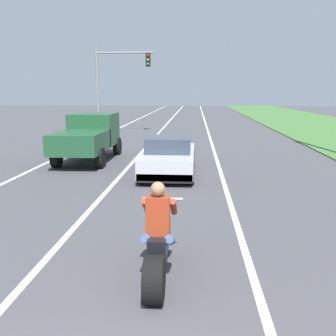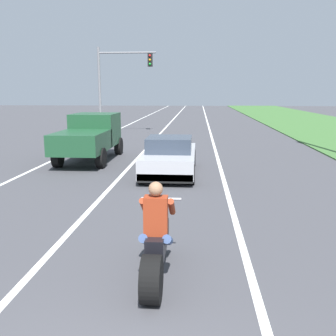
% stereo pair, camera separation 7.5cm
% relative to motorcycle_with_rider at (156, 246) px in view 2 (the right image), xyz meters
% --- Properties ---
extents(lane_stripe_left_solid, '(0.14, 120.00, 0.01)m').
position_rel_motorcycle_with_rider_xyz_m(lane_stripe_left_solid, '(-5.69, 16.82, -0.59)').
color(lane_stripe_left_solid, white).
rests_on(lane_stripe_left_solid, ground).
extents(lane_stripe_right_solid, '(0.14, 120.00, 0.01)m').
position_rel_motorcycle_with_rider_xyz_m(lane_stripe_right_solid, '(1.51, 16.82, -0.59)').
color(lane_stripe_right_solid, white).
rests_on(lane_stripe_right_solid, ground).
extents(lane_stripe_centre_dashed, '(0.14, 120.00, 0.01)m').
position_rel_motorcycle_with_rider_xyz_m(lane_stripe_centre_dashed, '(-2.09, 16.82, -0.59)').
color(lane_stripe_centre_dashed, white).
rests_on(lane_stripe_centre_dashed, ground).
extents(motorcycle_with_rider, '(0.70, 2.21, 1.62)m').
position_rel_motorcycle_with_rider_xyz_m(motorcycle_with_rider, '(0.00, 0.00, 0.00)').
color(motorcycle_with_rider, black).
rests_on(motorcycle_with_rider, ground).
extents(sports_car_silver, '(1.84, 4.30, 1.37)m').
position_rel_motorcycle_with_rider_xyz_m(sports_car_silver, '(-0.39, 8.03, 0.04)').
color(sports_car_silver, '#B7B7BC').
rests_on(sports_car_silver, ground).
extents(pickup_truck_left_lane_dark_green, '(2.02, 4.80, 1.98)m').
position_rel_motorcycle_with_rider_xyz_m(pickup_truck_left_lane_dark_green, '(-4.02, 10.52, 0.51)').
color(pickup_truck_left_lane_dark_green, '#1E4C2D').
rests_on(pickup_truck_left_lane_dark_green, ground).
extents(traffic_light_mast_near, '(4.12, 0.34, 6.00)m').
position_rel_motorcycle_with_rider_xyz_m(traffic_light_mast_near, '(-5.17, 21.64, 3.37)').
color(traffic_light_mast_near, gray).
rests_on(traffic_light_mast_near, ground).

